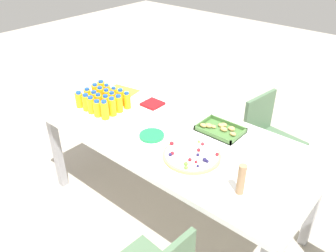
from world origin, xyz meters
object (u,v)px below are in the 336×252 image
snack_tray (220,129)px  juice_bottle_11 (101,95)px  chair_far_right (268,136)px  napkin_stack (153,104)px  juice_bottle_8 (106,104)px  paper_folder (121,92)px  fruit_pizza (192,155)px  juice_bottle_6 (95,99)px  juice_bottle_9 (112,107)px  juice_bottle_5 (88,96)px  plate_stack (152,136)px  juice_bottle_2 (91,105)px  juice_bottle_10 (96,93)px  party_table (172,140)px  juice_bottle_14 (119,104)px  juice_bottle_3 (98,109)px  juice_bottle_15 (102,89)px  juice_bottle_7 (99,102)px  juice_bottle_12 (107,98)px  juice_bottle_13 (112,101)px  cardboard_tube (241,180)px  juice_bottle_1 (86,103)px  juice_bottle_18 (121,98)px  juice_bottle_4 (105,110)px  juice_bottle_0 (79,100)px  juice_bottle_17 (114,96)px  juice_bottle_16 (107,93)px  juice_bottle_19 (127,101)px

snack_tray → juice_bottle_11: bearing=-164.8°
chair_far_right → napkin_stack: bearing=-45.1°
juice_bottle_8 → paper_folder: (-0.18, 0.32, -0.06)m
fruit_pizza → juice_bottle_6: bearing=177.4°
juice_bottle_6 → napkin_stack: 0.46m
juice_bottle_9 → juice_bottle_11: juice_bottle_9 is taller
juice_bottle_6 → fruit_pizza: size_ratio=0.36×
juice_bottle_5 → napkin_stack: (0.42, 0.31, -0.05)m
plate_stack → juice_bottle_2: bearing=-175.4°
napkin_stack → juice_bottle_10: bearing=-149.6°
party_table → plate_stack: (-0.07, -0.13, 0.08)m
juice_bottle_11 → juice_bottle_14: bearing=-0.9°
juice_bottle_3 → juice_bottle_15: (-0.23, 0.23, 0.01)m
juice_bottle_7 → snack_tray: bearing=20.9°
juice_bottle_10 → juice_bottle_11: (0.07, -0.00, -0.00)m
juice_bottle_10 → juice_bottle_12: size_ratio=1.03×
chair_far_right → juice_bottle_13: juice_bottle_13 is taller
juice_bottle_2 → juice_bottle_5: (-0.15, 0.08, -0.00)m
cardboard_tube → juice_bottle_12: bearing=170.9°
juice_bottle_1 → juice_bottle_18: 0.27m
juice_bottle_5 → juice_bottle_6: bearing=-0.2°
juice_bottle_7 → juice_bottle_12: juice_bottle_12 is taller
juice_bottle_11 → juice_bottle_15: size_ratio=0.97×
juice_bottle_4 → juice_bottle_0: bearing=-178.9°
party_table → chair_far_right: bearing=64.0°
juice_bottle_1 → juice_bottle_7: 0.10m
juice_bottle_14 → fruit_pizza: 0.80m
juice_bottle_6 → juice_bottle_17: bearing=62.6°
juice_bottle_13 → juice_bottle_8: bearing=-89.1°
juice_bottle_10 → juice_bottle_11: size_ratio=1.03×
party_table → cardboard_tube: cardboard_tube is taller
juice_bottle_7 → cardboard_tube: size_ratio=0.72×
juice_bottle_9 → juice_bottle_16: (-0.23, 0.15, -0.00)m
juice_bottle_1 → juice_bottle_18: (0.14, 0.23, 0.00)m
cardboard_tube → paper_folder: (-1.44, 0.46, -0.09)m
juice_bottle_11 → juice_bottle_19: size_ratio=1.05×
juice_bottle_14 → party_table: bearing=3.6°
party_table → fruit_pizza: 0.33m
paper_folder → juice_bottle_15: bearing=-104.8°
juice_bottle_11 → plate_stack: size_ratio=0.84×
juice_bottle_19 → paper_folder: (-0.26, 0.17, -0.06)m
juice_bottle_6 → juice_bottle_8: 0.14m
juice_bottle_9 → juice_bottle_17: (-0.14, 0.15, -0.01)m
napkin_stack → juice_bottle_3: bearing=-115.9°
juice_bottle_3 → juice_bottle_11: juice_bottle_11 is taller
juice_bottle_5 → juice_bottle_4: bearing=-14.4°
juice_bottle_12 → juice_bottle_11: bearing=-176.7°
juice_bottle_9 → snack_tray: size_ratio=0.49×
juice_bottle_6 → juice_bottle_8: (0.14, -0.00, 0.00)m
juice_bottle_15 → plate_stack: size_ratio=0.87×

